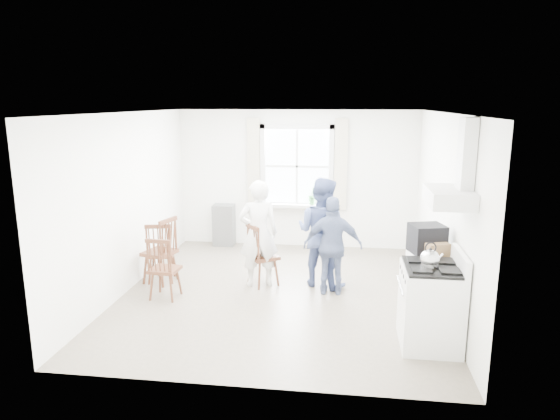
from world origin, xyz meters
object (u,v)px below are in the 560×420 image
Objects in this scene: stereo_stack at (427,239)px; person_right at (333,246)px; gas_stove at (431,305)px; windsor_chair_b at (161,262)px; low_cabinet at (427,286)px; windsor_chair_a at (159,247)px; person_left at (258,234)px; person_mid at (322,232)px; windsor_chair_c at (165,243)px.

stereo_stack is 0.33× the size of person_right.
person_right is at bearing 128.90° from gas_stove.
low_cabinet is at bearing -2.68° from windsor_chair_b.
person_left reaches higher than windsor_chair_a.
person_right is (2.36, 0.56, 0.16)m from windsor_chair_b.
low_cabinet is at bearing 167.36° from person_mid.
low_cabinet is at bearing -12.47° from windsor_chair_c.
windsor_chair_a is 0.66× the size of person_right.
windsor_chair_b is 1.48m from person_left.
person_mid reaches higher than stereo_stack.
stereo_stack is at bearing 166.14° from person_mid.
stereo_stack is 2.49m from person_left.
person_right reaches higher than windsor_chair_b.
gas_stove is at bearing -92.06° from stereo_stack.
person_right is at bearing 149.18° from low_cabinet.
windsor_chair_b is (-3.59, 0.17, 0.11)m from low_cabinet.
windsor_chair_a is 0.58× the size of person_mid.
person_mid is at bearing 173.83° from person_left.
windsor_chair_c is at bearing 30.18° from person_mid.
stereo_stack is 3.94m from windsor_chair_a.
person_right is (1.12, -0.19, -0.09)m from person_left.
low_cabinet is 0.94× the size of windsor_chair_a.
person_left is at bearing 157.94° from stereo_stack.
low_cabinet is 1.45m from person_right.
person_left reaches higher than stereo_stack.
windsor_chair_b reaches higher than low_cabinet.
windsor_chair_c is at bearing 167.53° from low_cabinet.
gas_stove is 2.34× the size of stereo_stack.
windsor_chair_c is at bearing -3.91° from person_right.
person_right is at bearing 142.81° from person_mid.
person_mid is (-1.36, 1.08, -0.25)m from stereo_stack.
windsor_chair_a reaches higher than low_cabinet.
stereo_stack is at bearing -2.92° from windsor_chair_b.
gas_stove is at bearing -13.86° from windsor_chair_b.
stereo_stack is 0.52× the size of windsor_chair_b.
person_mid is 0.40m from person_right.
person_mid reaches higher than windsor_chair_a.
person_right reaches higher than windsor_chair_a.
person_right is (-1.15, 1.43, 0.24)m from gas_stove.
person_right is at bearing 155.26° from person_left.
low_cabinet is 0.54× the size of person_mid.
person_left is 1.13× the size of person_right.
windsor_chair_b is at bearing 46.95° from person_mid.
gas_stove is 1.85m from person_right.
person_mid is (2.37, 0.23, 0.20)m from windsor_chair_c.
gas_stove is at bearing 129.33° from person_left.
gas_stove is 3.62m from windsor_chair_b.
low_cabinet is 0.63m from stereo_stack.
person_left is at bearing 158.58° from low_cabinet.
person_mid is 1.15× the size of person_right.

